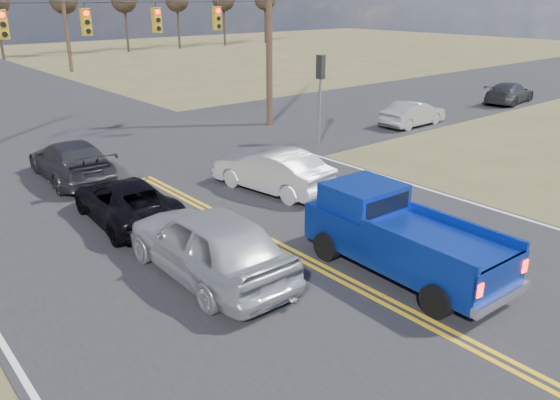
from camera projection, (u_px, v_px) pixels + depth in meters
ground at (507, 365)px, 9.79m from camera, size 160.00×160.00×0.00m
road_main at (206, 209)px, 16.99m from camera, size 14.00×120.00×0.02m
road_cross at (102, 155)px, 22.75m from camera, size 120.00×12.00×0.02m
signal_gantry at (102, 28)px, 21.12m from camera, size 19.60×4.83×10.00m
utility_poles at (97, 25)px, 20.20m from camera, size 19.60×58.32×10.00m
treeline at (16, 8)px, 27.20m from camera, size 87.00×117.80×7.40m
pickup_truck at (398, 236)px, 12.82m from camera, size 2.17×5.15×1.91m
silver_suv at (208, 243)px, 12.62m from camera, size 2.06×5.05×1.72m
black_suv at (126, 201)px, 15.90m from camera, size 2.34×4.58×1.24m
white_car_queue at (272, 170)px, 18.34m from camera, size 2.22×4.57×1.44m
dgrey_car_queue at (71, 161)px, 19.44m from camera, size 2.30×5.07×1.44m
cross_car_east_near at (413, 114)px, 27.71m from camera, size 1.45×3.92×1.28m
cross_car_east_far at (509, 93)px, 33.64m from camera, size 2.41×4.64×1.29m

